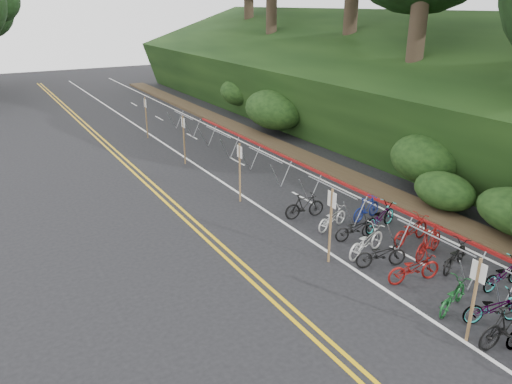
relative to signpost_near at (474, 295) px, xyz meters
The scene contains 9 objects.
ground 1.71m from the signpost_near, behind, with size 120.00×120.00×0.00m, color black.
road_markings 10.09m from the signpost_near, 92.62° to the left, with size 7.47×80.00×0.01m.
red_curb 12.82m from the signpost_near, 68.81° to the left, with size 0.25×28.00×0.10m, color maroon.
embankment 22.38m from the signpost_near, 57.91° to the left, with size 14.30×48.14×9.11m.
bike_racks_rest 13.04m from the signpost_near, 81.57° to the left, with size 1.14×23.00×1.17m.
signpost_near is the anchor object (origin of this frame).
signposts_rest 13.90m from the signpost_near, 92.01° to the left, with size 0.08×18.40×2.50m.
bike_front 1.16m from the signpost_near, 39.26° to the right, with size 1.89×0.53×1.14m, color black.
bike_valet 3.09m from the signpost_near, 51.38° to the left, with size 3.21×13.15×1.08m.
Camera 1 is at (-8.49, -6.13, 7.81)m, focal length 35.00 mm.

